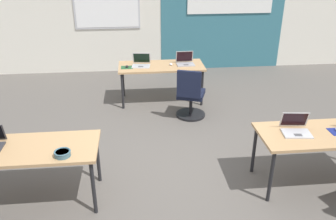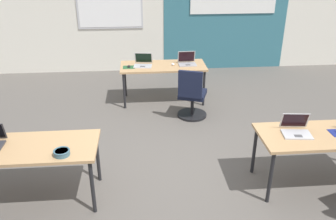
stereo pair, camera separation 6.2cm
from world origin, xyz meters
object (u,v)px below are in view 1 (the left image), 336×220
object	(u,v)px
laptop_near_right_inner	(296,129)
desk_near_right	(324,137)
desk_far_center	(161,68)
chair_far_right	(190,98)
mouse_far_left	(127,66)
snack_bowl	(62,153)
desk_near_left	(26,152)
laptop_far_left	(141,63)
laptop_far_right	(185,62)
mouse_far_right	(171,64)

from	to	relation	value
laptop_near_right_inner	desk_near_right	bearing A→B (deg)	-0.57
desk_far_center	chair_far_right	xyz separation A→B (m)	(0.44, -0.80, -0.28)
mouse_far_left	laptop_near_right_inner	bearing A→B (deg)	-52.85
chair_far_right	laptop_near_right_inner	bearing A→B (deg)	135.26
snack_bowl	desk_near_left	bearing A→B (deg)	154.38
desk_near_left	snack_bowl	size ratio (longest dim) A/B	9.01
desk_near_left	chair_far_right	world-z (taller)	chair_far_right
laptop_far_left	chair_far_right	xyz separation A→B (m)	(0.81, -0.80, -0.39)
desk_near_right	mouse_far_left	distance (m)	3.63
desk_near_right	laptop_near_right_inner	xyz separation A→B (m)	(-0.36, 0.05, 0.11)
laptop_far_left	laptop_near_right_inner	xyz separation A→B (m)	(1.77, -2.76, 0.00)
laptop_far_right	desk_near_right	bearing A→B (deg)	-67.07
desk_near_right	mouse_far_left	size ratio (longest dim) A/B	15.90
laptop_near_right_inner	snack_bowl	xyz separation A→B (m)	(-2.70, -0.26, -0.01)
desk_near_left	mouse_far_right	world-z (taller)	mouse_far_right
desk_far_center	mouse_far_left	xyz separation A→B (m)	(-0.64, -0.07, 0.08)
laptop_near_right_inner	chair_far_right	size ratio (longest dim) A/B	0.39
desk_near_left	laptop_near_right_inner	world-z (taller)	laptop_near_right_inner
laptop_near_right_inner	laptop_far_right	bearing A→B (deg)	115.28
desk_far_center	laptop_far_right	size ratio (longest dim) A/B	4.73
mouse_far_right	laptop_far_left	bearing A→B (deg)	179.11
desk_far_center	chair_far_right	size ratio (longest dim) A/B	1.74
desk_near_left	chair_far_right	bearing A→B (deg)	42.51
laptop_far_left	laptop_far_right	size ratio (longest dim) A/B	1.08
laptop_far_left	mouse_far_right	xyz separation A→B (m)	(0.56, -0.01, -0.03)
desk_near_left	mouse_far_left	world-z (taller)	mouse_far_left
desk_near_right	mouse_far_right	world-z (taller)	mouse_far_right
laptop_far_left	laptop_near_right_inner	size ratio (longest dim) A/B	1.01
desk_near_right	laptop_near_right_inner	distance (m)	0.38
desk_near_right	snack_bowl	xyz separation A→B (m)	(-3.06, -0.21, 0.10)
mouse_far_right	snack_bowl	xyz separation A→B (m)	(-1.49, -3.01, 0.02)
desk_near_right	desk_far_center	xyz separation A→B (m)	(-1.75, 2.80, 0.00)
laptop_near_right_inner	chair_far_right	world-z (taller)	laptop_near_right_inner
desk_near_right	mouse_far_right	bearing A→B (deg)	119.21
laptop_far_right	mouse_far_right	distance (m)	0.28
desk_near_left	laptop_far_right	world-z (taller)	laptop_far_right
desk_near_left	mouse_far_left	size ratio (longest dim) A/B	15.90
desk_far_center	mouse_far_left	distance (m)	0.65
desk_near_left	desk_far_center	world-z (taller)	same
laptop_far_left	desk_near_right	bearing A→B (deg)	-45.63
laptop_far_right	snack_bowl	bearing A→B (deg)	-121.81
laptop_far_left	laptop_far_right	bearing A→B (deg)	8.41
mouse_far_left	mouse_far_right	world-z (taller)	mouse_far_left
mouse_far_right	snack_bowl	size ratio (longest dim) A/B	0.57
mouse_far_right	chair_far_right	xyz separation A→B (m)	(0.25, -0.79, -0.36)
laptop_far_right	snack_bowl	distance (m)	3.51
desk_near_right	snack_bowl	size ratio (longest dim) A/B	9.01
laptop_far_right	chair_far_right	bearing A→B (deg)	-93.11
desk_far_center	mouse_far_left	size ratio (longest dim) A/B	15.90
laptop_far_left	chair_far_right	distance (m)	1.21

